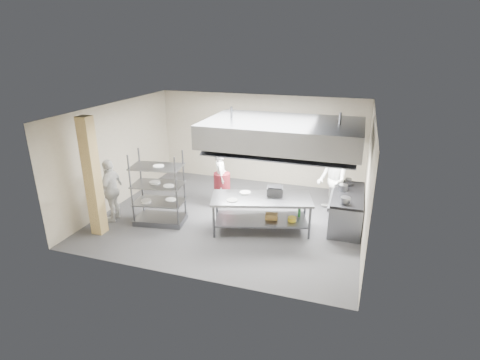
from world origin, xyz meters
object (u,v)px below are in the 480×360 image
(cooking_range, at_px, (347,210))
(chef_line, at_px, (332,181))
(island, at_px, (261,214))
(chef_head, at_px, (221,178))
(stockpot, at_px, (343,188))
(pass_rack, at_px, (158,188))
(chef_plating, at_px, (111,190))
(griddle, at_px, (275,191))

(cooking_range, height_order, chef_line, chef_line)
(island, xyz_separation_m, chef_head, (-1.53, 1.15, 0.41))
(cooking_range, height_order, chef_head, chef_head)
(cooking_range, height_order, stockpot, stockpot)
(cooking_range, distance_m, chef_line, 0.95)
(cooking_range, bearing_deg, pass_rack, -163.64)
(chef_plating, distance_m, stockpot, 6.18)
(island, distance_m, griddle, 0.69)
(chef_plating, xyz_separation_m, griddle, (4.28, 0.94, 0.15))
(cooking_range, height_order, chef_plating, chef_plating)
(pass_rack, height_order, chef_plating, pass_rack)
(chef_head, bearing_deg, chef_line, -103.56)
(island, distance_m, cooking_range, 2.31)
(pass_rack, relative_size, chef_line, 1.01)
(griddle, distance_m, stockpot, 1.85)
(chef_line, distance_m, griddle, 1.84)
(chef_plating, bearing_deg, island, 92.32)
(chef_plating, height_order, stockpot, chef_plating)
(island, relative_size, chef_head, 1.46)
(cooking_range, height_order, griddle, griddle)
(pass_rack, relative_size, stockpot, 8.11)
(pass_rack, bearing_deg, chef_line, 15.83)
(cooking_range, bearing_deg, chef_line, 129.56)
(island, bearing_deg, chef_line, 28.94)
(chef_head, relative_size, chef_line, 0.88)
(island, xyz_separation_m, cooking_range, (2.08, 1.00, -0.04))
(chef_head, bearing_deg, chef_plating, 104.07)
(chef_line, bearing_deg, stockpot, 13.25)
(chef_head, bearing_deg, cooking_range, -114.04)
(pass_rack, height_order, griddle, pass_rack)
(griddle, height_order, stockpot, griddle)
(griddle, bearing_deg, chef_line, 34.29)
(chef_head, relative_size, stockpot, 7.11)
(chef_line, bearing_deg, pass_rack, -87.93)
(chef_plating, distance_m, griddle, 4.38)
(island, height_order, chef_line, chef_line)
(stockpot, bearing_deg, cooking_range, -41.19)
(cooking_range, distance_m, chef_plating, 6.31)
(chef_plating, bearing_deg, stockpot, 99.97)
(pass_rack, xyz_separation_m, chef_head, (1.17, 1.55, -0.12))
(chef_line, height_order, chef_plating, chef_line)
(griddle, bearing_deg, chef_head, 144.76)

